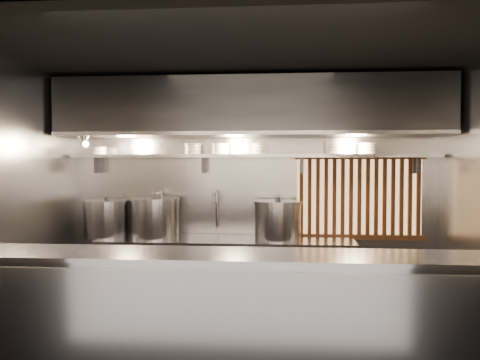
# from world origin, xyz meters

# --- Properties ---
(floor) EXTENTS (4.50, 4.50, 0.00)m
(floor) POSITION_xyz_m (0.00, 0.00, 0.00)
(floor) COLOR black
(floor) RESTS_ON ground
(ceiling) EXTENTS (4.50, 4.50, 0.00)m
(ceiling) POSITION_xyz_m (0.00, 0.00, 2.80)
(ceiling) COLOR black
(ceiling) RESTS_ON wall_back
(wall_back) EXTENTS (4.50, 0.00, 4.50)m
(wall_back) POSITION_xyz_m (0.00, 1.50, 1.40)
(wall_back) COLOR gray
(wall_back) RESTS_ON floor
(wall_left) EXTENTS (0.00, 3.00, 3.00)m
(wall_left) POSITION_xyz_m (-2.25, 0.00, 1.40)
(wall_left) COLOR gray
(wall_left) RESTS_ON floor
(serving_counter) EXTENTS (4.50, 0.56, 1.13)m
(serving_counter) POSITION_xyz_m (0.00, -0.96, 0.57)
(serving_counter) COLOR #9A9A9F
(serving_counter) RESTS_ON floor
(cooking_bench) EXTENTS (3.00, 0.70, 0.90)m
(cooking_bench) POSITION_xyz_m (-0.30, 1.13, 0.45)
(cooking_bench) COLOR #9A9A9F
(cooking_bench) RESTS_ON floor
(bowl_shelf) EXTENTS (4.40, 0.34, 0.04)m
(bowl_shelf) POSITION_xyz_m (0.00, 1.32, 1.88)
(bowl_shelf) COLOR #9A9A9F
(bowl_shelf) RESTS_ON wall_back
(exhaust_hood) EXTENTS (4.40, 0.81, 0.65)m
(exhaust_hood) POSITION_xyz_m (0.00, 1.10, 2.42)
(exhaust_hood) COLOR #2D2D30
(exhaust_hood) RESTS_ON ceiling
(wood_screen) EXTENTS (1.56, 0.09, 1.04)m
(wood_screen) POSITION_xyz_m (1.30, 1.45, 1.38)
(wood_screen) COLOR #E5AA67
(wood_screen) RESTS_ON wall_back
(faucet_left) EXTENTS (0.04, 0.30, 0.50)m
(faucet_left) POSITION_xyz_m (-1.15, 1.37, 1.31)
(faucet_left) COLOR silver
(faucet_left) RESTS_ON wall_back
(faucet_right) EXTENTS (0.04, 0.30, 0.50)m
(faucet_right) POSITION_xyz_m (-0.45, 1.37, 1.31)
(faucet_right) COLOR silver
(faucet_right) RESTS_ON wall_back
(heat_lamp) EXTENTS (0.25, 0.35, 0.20)m
(heat_lamp) POSITION_xyz_m (-1.90, 0.85, 2.07)
(heat_lamp) COLOR #9A9A9F
(heat_lamp) RESTS_ON exhaust_hood
(pendant_bulb) EXTENTS (0.09, 0.09, 0.19)m
(pendant_bulb) POSITION_xyz_m (-0.10, 1.20, 1.96)
(pendant_bulb) COLOR #2D2D30
(pendant_bulb) RESTS_ON exhaust_hood
(stock_pot_left) EXTENTS (0.64, 0.64, 0.49)m
(stock_pot_left) POSITION_xyz_m (-1.75, 1.15, 1.13)
(stock_pot_left) COLOR #9A9A9F
(stock_pot_left) RESTS_ON cooking_bench
(stock_pot_mid) EXTENTS (0.79, 0.79, 0.52)m
(stock_pot_mid) POSITION_xyz_m (-1.16, 1.14, 1.14)
(stock_pot_mid) COLOR #9A9A9F
(stock_pot_mid) RESTS_ON cooking_bench
(stock_pot_right) EXTENTS (0.58, 0.58, 0.49)m
(stock_pot_right) POSITION_xyz_m (0.31, 1.12, 1.13)
(stock_pot_right) COLOR #9A9A9F
(stock_pot_right) RESTS_ON cooking_bench
(bowl_stack_0) EXTENTS (0.20, 0.20, 0.09)m
(bowl_stack_0) POSITION_xyz_m (-1.91, 1.32, 1.95)
(bowl_stack_0) COLOR white
(bowl_stack_0) RESTS_ON bowl_shelf
(bowl_stack_1) EXTENTS (0.21, 0.21, 0.13)m
(bowl_stack_1) POSITION_xyz_m (-0.73, 1.32, 1.97)
(bowl_stack_1) COLOR white
(bowl_stack_1) RESTS_ON bowl_shelf
(bowl_stack_2) EXTENTS (0.24, 0.24, 0.13)m
(bowl_stack_2) POSITION_xyz_m (-0.39, 1.32, 1.97)
(bowl_stack_2) COLOR white
(bowl_stack_2) RESTS_ON bowl_shelf
(bowl_stack_3) EXTENTS (0.21, 0.21, 0.13)m
(bowl_stack_3) POSITION_xyz_m (0.09, 1.32, 1.97)
(bowl_stack_3) COLOR white
(bowl_stack_3) RESTS_ON bowl_shelf
(bowl_stack_4) EXTENTS (0.23, 0.23, 0.17)m
(bowl_stack_4) POSITION_xyz_m (0.99, 1.32, 1.98)
(bowl_stack_4) COLOR white
(bowl_stack_4) RESTS_ON bowl_shelf
(bowl_stack_5) EXTENTS (0.21, 0.21, 0.13)m
(bowl_stack_5) POSITION_xyz_m (1.36, 1.32, 1.97)
(bowl_stack_5) COLOR white
(bowl_stack_5) RESTS_ON bowl_shelf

